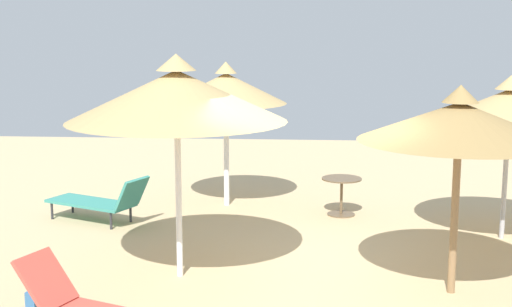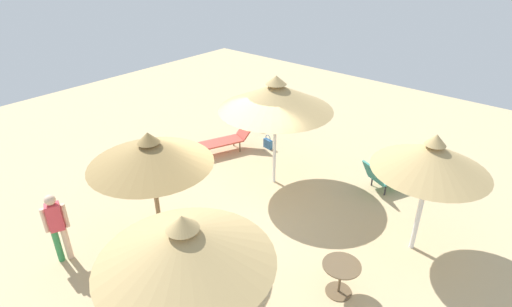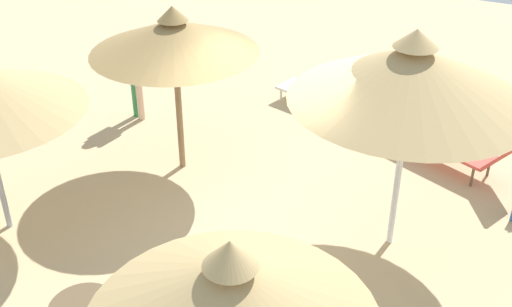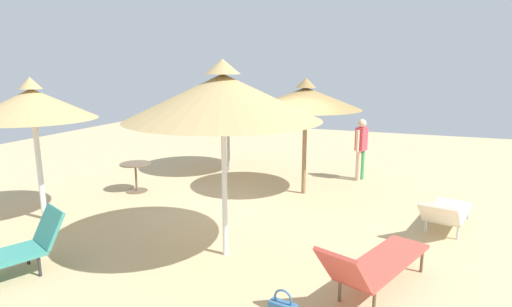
# 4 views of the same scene
# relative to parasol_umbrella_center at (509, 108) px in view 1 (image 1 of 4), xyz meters

# --- Properties ---
(ground) EXTENTS (24.00, 24.00, 0.10)m
(ground) POSITION_rel_parasol_umbrella_center_xyz_m (-3.12, -2.07, -2.17)
(ground) COLOR tan
(parasol_umbrella_center) EXTENTS (2.68, 2.68, 2.64)m
(parasol_umbrella_center) POSITION_rel_parasol_umbrella_center_xyz_m (0.00, 0.00, 0.00)
(parasol_umbrella_center) COLOR #B2B2B7
(parasol_umbrella_center) RESTS_ON ground
(parasol_umbrella_far_left) EXTENTS (2.94, 2.94, 3.04)m
(parasol_umbrella_far_left) POSITION_rel_parasol_umbrella_center_xyz_m (-4.88, -2.15, 0.37)
(parasol_umbrella_far_left) COLOR white
(parasol_umbrella_far_left) RESTS_ON ground
(parasol_umbrella_edge) EXTENTS (2.28, 2.28, 2.74)m
(parasol_umbrella_edge) POSITION_rel_parasol_umbrella_center_xyz_m (-4.70, 1.83, 0.12)
(parasol_umbrella_edge) COLOR white
(parasol_umbrella_edge) RESTS_ON ground
(parasol_umbrella_far_right) EXTENTS (2.52, 2.52, 2.68)m
(parasol_umbrella_far_right) POSITION_rel_parasol_umbrella_center_xyz_m (-1.28, -2.51, 0.10)
(parasol_umbrella_far_right) COLOR olive
(parasol_umbrella_far_right) RESTS_ON ground
(lounge_chair_back) EXTENTS (1.97, 1.35, 0.87)m
(lounge_chair_back) POSITION_rel_parasol_umbrella_center_xyz_m (-6.75, 0.44, -1.73)
(lounge_chair_back) COLOR teal
(lounge_chair_back) RESTS_ON ground
(handbag) EXTENTS (0.18, 0.34, 0.47)m
(handbag) POSITION_rel_parasol_umbrella_center_xyz_m (-6.36, -3.56, -1.95)
(handbag) COLOR #336699
(handbag) RESTS_ON ground
(side_table_round) EXTENTS (0.72, 0.72, 0.69)m
(side_table_round) POSITION_rel_parasol_umbrella_center_xyz_m (-2.54, 1.26, -1.65)
(side_table_round) COLOR brown
(side_table_round) RESTS_ON ground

